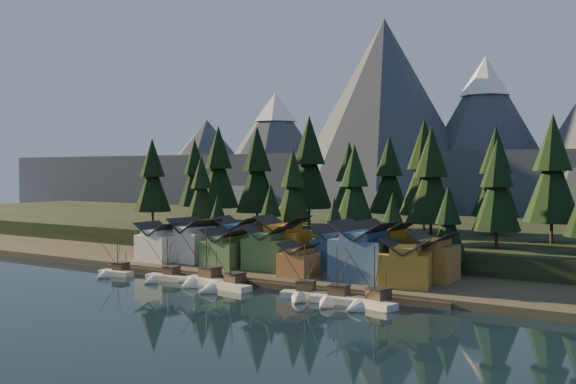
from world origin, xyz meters
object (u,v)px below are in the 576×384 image
Objects in this scene: house_back_0 at (201,238)px; boat_3 at (223,279)px; boat_0 at (113,267)px; boat_2 at (201,272)px; house_back_1 at (238,238)px; boat_1 at (162,272)px; boat_6 at (368,294)px; house_front_1 at (195,239)px; boat_4 at (302,287)px; house_front_0 at (160,241)px; boat_5 at (333,292)px.

boat_3 is at bearing -46.68° from house_back_0.
boat_3 reaches higher than boat_0.
house_back_0 is (-18.50, 22.18, 3.70)m from boat_2.
boat_0 is 1.11× the size of house_back_0.
boat_1 is at bearing -105.20° from house_back_1.
boat_6 is at bearing 0.19° from boat_2.
boat_3 is 28.77m from house_front_1.
boat_4 is 1.18× the size of house_back_0.
boat_1 is 1.12× the size of house_front_0.
boat_0 is 0.92× the size of boat_5.
boat_2 is 36.85m from boat_6.
boat_5 is 1.20× the size of house_back_0.
house_back_0 is at bearing 169.96° from house_back_1.
house_front_0 is at bearing 134.02° from boat_1.
boat_3 reaches higher than boat_5.
boat_3 is 1.08× the size of house_front_1.
boat_6 reaches higher than boat_1.
house_back_0 is (4.05, 9.88, 0.02)m from house_front_0.
boat_0 is 0.87× the size of boat_6.
boat_3 is (7.09, -2.01, -0.46)m from boat_2.
boat_6 reaches higher than boat_3.
house_front_0 is at bearing 161.61° from boat_5.
boat_2 reaches higher than house_back_0.
house_front_0 is (-12.93, 12.91, 4.37)m from boat_1.
boat_0 is 0.93× the size of house_back_1.
boat_1 is 0.95× the size of boat_5.
boat_0 is at bearing 165.95° from boat_4.
house_front_0 reaches higher than boat_5.
boat_0 is 0.81× the size of boat_2.
house_back_1 reaches higher than house_front_1.
boat_2 is 1.14× the size of house_front_1.
boat_3 is 1.02× the size of boat_6.
boat_0 is 0.92× the size of house_front_1.
house_back_0 is at bearing 110.27° from boat_1.
boat_3 is at bearing -4.08° from boat_0.
boat_2 is 23.87m from boat_4.
boat_2 reaches higher than boat_3.
house_back_0 is (-42.34, 23.21, 4.08)m from boat_4.
boat_3 is (29.61, -0.07, 0.09)m from boat_0.
boat_1 is at bearing -173.26° from boat_2.
boat_2 is at bearing 173.07° from boat_5.
boat_4 is (16.76, 0.98, 0.09)m from boat_3.
house_front_1 is (-45.42, 17.62, 4.58)m from boat_5.
boat_3 is at bearing 176.93° from boat_5.
boat_3 is at bearing -12.71° from boat_2.
house_back_1 is at bearing 54.43° from boat_0.
house_back_1 is (-7.64, 22.23, 4.33)m from boat_2.
boat_5 is 1.19× the size of house_front_0.
boat_2 is at bearing -53.47° from house_back_0.
house_back_0 reaches higher than boat_4.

